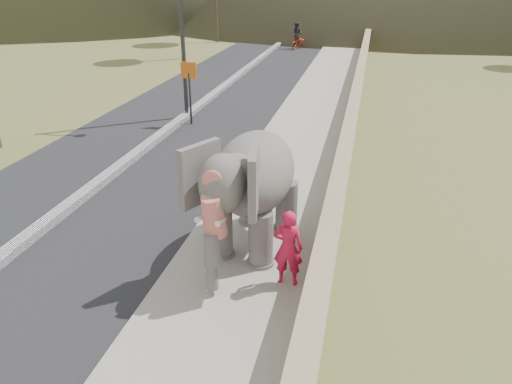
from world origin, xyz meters
TOP-DOWN VIEW (x-y plane):
  - ground at (0.00, 0.00)m, footprint 160.00×160.00m
  - road at (-5.00, 10.00)m, footprint 7.00×120.00m
  - median at (-5.00, 10.00)m, footprint 0.35×120.00m
  - walkway at (0.00, 10.00)m, footprint 3.00×120.00m
  - parapet at (1.65, 10.00)m, footprint 0.30×120.00m
  - signboard at (-4.50, 10.54)m, footprint 0.60×0.08m
  - elephant_and_man at (0.02, 2.05)m, footprint 2.38×3.77m
  - motorcyclist at (-3.30, 30.52)m, footprint 1.34×1.99m

SIDE VIEW (x-z plane):
  - ground at x=0.00m, z-range 0.00..0.00m
  - road at x=-5.00m, z-range 0.00..0.03m
  - walkway at x=0.00m, z-range 0.00..0.15m
  - median at x=-5.00m, z-range 0.00..0.22m
  - parapet at x=1.65m, z-range 0.00..1.10m
  - motorcyclist at x=-3.30m, z-range -0.22..1.67m
  - elephant_and_man at x=0.02m, z-range 0.14..2.71m
  - signboard at x=-4.50m, z-range 0.44..2.84m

